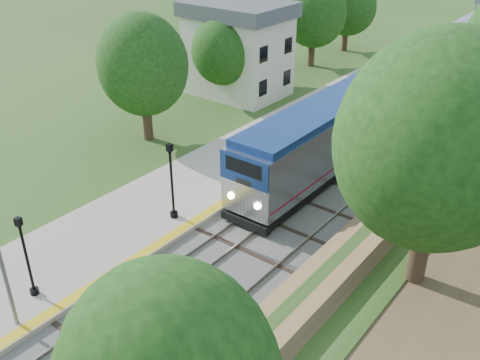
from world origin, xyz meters
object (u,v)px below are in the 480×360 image
Objects in this scene: station_building at (238,48)px; lamppost_mid at (28,261)px; lamppost_far at (172,186)px; signal_farside at (412,156)px; signal_platform at (0,259)px.

station_building is 29.39m from lamppost_mid.
signal_farside reaches higher than lamppost_far.
lamppost_mid is 19.44m from signal_farside.
lamppost_far is (10.49, -19.15, -1.76)m from station_building.
lamppost_mid is at bearing -92.87° from lamppost_far.
signal_platform is (1.03, -1.53, 1.50)m from lamppost_mid.
signal_farside is at bearing 58.46° from lamppost_mid.
station_building is at bearing 151.35° from signal_farside.
lamppost_mid is 8.41m from lamppost_far.
signal_platform is 0.87× the size of signal_farside.
lamppost_mid is 0.65× the size of signal_farside.
signal_platform reaches higher than lamppost_mid.
signal_platform is at bearing -69.11° from station_building.
lamppost_far reaches higher than lamppost_mid.
signal_farside is (9.71, 8.11, 1.53)m from lamppost_far.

